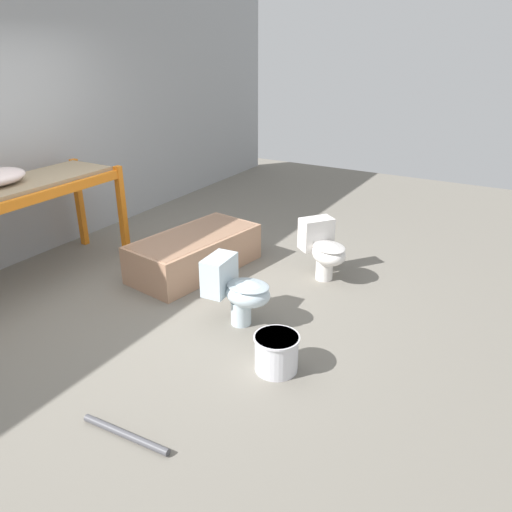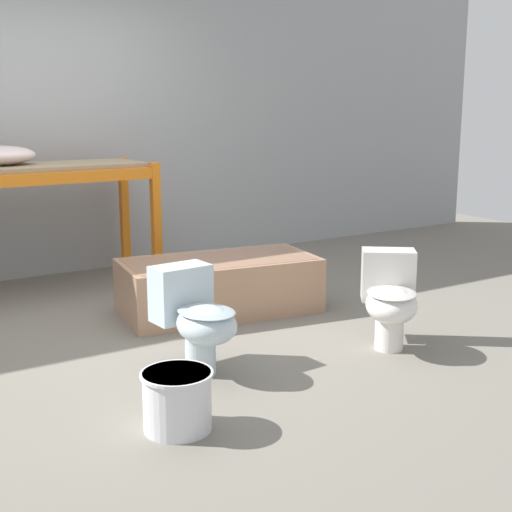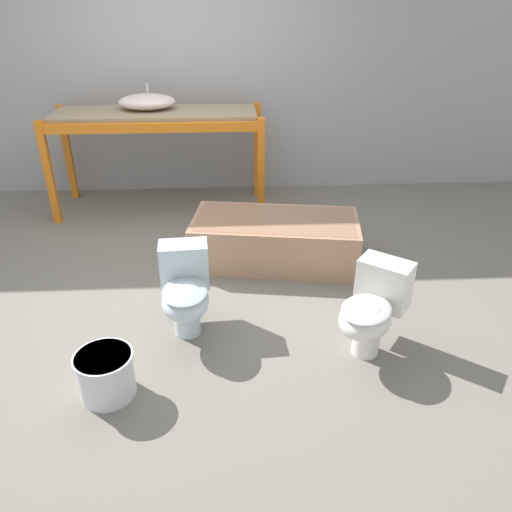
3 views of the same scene
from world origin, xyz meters
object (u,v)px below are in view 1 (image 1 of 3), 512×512
(toilet_far, at_px, (324,248))
(bathtub_main, at_px, (195,250))
(toilet_near, at_px, (237,288))
(bucket_white, at_px, (276,352))

(toilet_far, bearing_deg, bathtub_main, 149.94)
(toilet_near, relative_size, bucket_white, 1.72)
(bathtub_main, distance_m, toilet_near, 1.20)
(bathtub_main, xyz_separation_m, bucket_white, (-1.13, -1.59, -0.08))
(bathtub_main, relative_size, bucket_white, 4.34)
(bucket_white, bearing_deg, bathtub_main, 54.43)
(bucket_white, bearing_deg, toilet_near, 55.04)
(bathtub_main, height_order, bucket_white, bathtub_main)
(toilet_near, height_order, bucket_white, toilet_near)
(bathtub_main, bearing_deg, toilet_near, -117.32)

